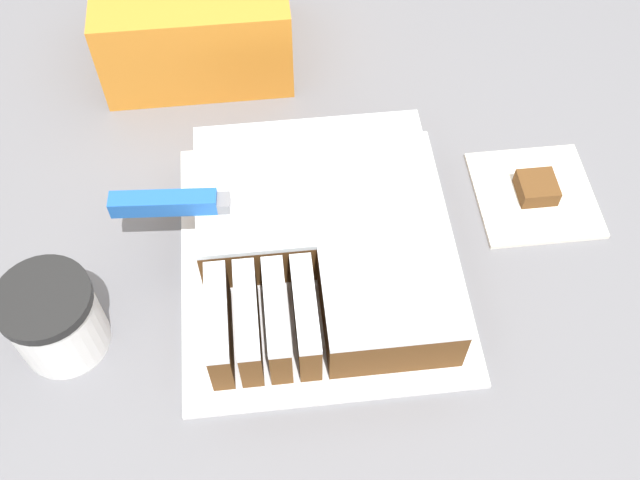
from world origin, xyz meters
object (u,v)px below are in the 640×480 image
Objects in this scene: cake at (324,236)px; brownie at (537,188)px; knife at (195,203)px; storage_box at (195,17)px; cake_board at (320,258)px; coffee_cup at (55,319)px.

brownie is (0.27, 0.06, -0.02)m from cake.
brownie is at bearing 12.29° from cake.
knife is 7.41× the size of brownie.
cake is 0.28m from brownie.
brownie is at bearing -36.59° from storage_box.
cake_board is 0.04m from cake.
cake reaches higher than brownie.
cake_board is at bearing -70.20° from storage_box.
cake is 3.12× the size of coffee_cup.
coffee_cup is at bearing -165.41° from cake_board.
knife is 0.19m from coffee_cup.
coffee_cup is 0.59m from brownie.
knife is 1.35× the size of storage_box.
storage_box is at bearing 109.80° from cake_board.
cake is at bearing -167.71° from brownie.
knife is at bearing 168.54° from cake.
cake is at bearing 50.02° from cake_board.
coffee_cup reaches higher than brownie.
cake_board is 0.29m from brownie.
cake_board is at bearing -129.98° from cake.
storage_box is at bearing 143.41° from brownie.
brownie is (0.41, 0.03, -0.07)m from knife.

